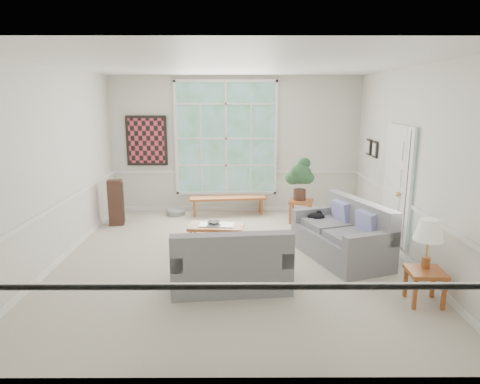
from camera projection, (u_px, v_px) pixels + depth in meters
name	position (u px, v px, depth m)	size (l,w,h in m)	color
floor	(234.00, 259.00, 6.88)	(5.50, 6.00, 0.01)	#B8AE9E
ceiling	(233.00, 65.00, 6.23)	(5.50, 6.00, 0.02)	white
wall_back	(235.00, 145.00, 9.49)	(5.50, 0.02, 3.00)	silver
wall_front	(230.00, 222.00, 3.63)	(5.50, 0.02, 3.00)	silver
wall_left	(54.00, 166.00, 6.55)	(0.02, 6.00, 3.00)	silver
wall_right	(412.00, 166.00, 6.57)	(0.02, 6.00, 3.00)	silver
window_back	(226.00, 138.00, 9.41)	(2.30, 0.08, 2.40)	white
entry_door	(394.00, 187.00, 7.25)	(0.08, 0.90, 2.10)	white
door_sidelight	(408.00, 189.00, 6.61)	(0.08, 0.26, 1.90)	white
wall_art	(147.00, 141.00, 9.41)	(0.90, 0.06, 1.10)	maroon
wall_frame_near	(374.00, 149.00, 8.26)	(0.04, 0.26, 0.32)	black
wall_frame_far	(368.00, 147.00, 8.65)	(0.04, 0.26, 0.32)	black
loveseat_right	(341.00, 230.00, 6.80)	(0.89, 1.71, 0.93)	gray
loveseat_front	(230.00, 257.00, 5.77)	(1.57, 0.82, 0.85)	gray
coffee_table	(216.00, 235.00, 7.49)	(0.95, 0.52, 0.36)	#984D22
pewter_bowl	(214.00, 222.00, 7.51)	(0.28, 0.28, 0.07)	#939498
window_bench	(228.00, 206.00, 9.43)	(1.66, 0.32, 0.39)	#984D22
end_table	(301.00, 211.00, 8.82)	(0.47, 0.47, 0.47)	#984D22
houseplant	(300.00, 179.00, 8.71)	(0.51, 0.51, 0.87)	#274E2C
side_table	(424.00, 287.00, 5.34)	(0.43, 0.43, 0.44)	#984D22
table_lamp	(428.00, 244.00, 5.30)	(0.37, 0.37, 0.63)	white
pet_bed	(176.00, 212.00, 9.43)	(0.43, 0.43, 0.13)	gray
floor_speaker	(116.00, 203.00, 8.61)	(0.29, 0.23, 0.92)	#3B231A
cat	(316.00, 216.00, 7.31)	(0.30, 0.21, 0.14)	black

